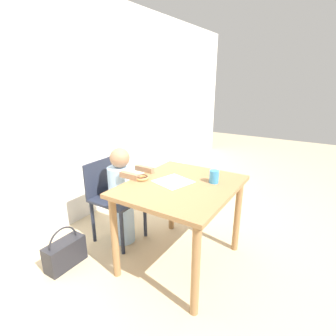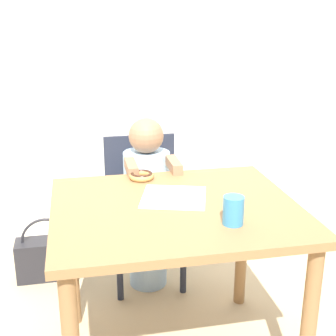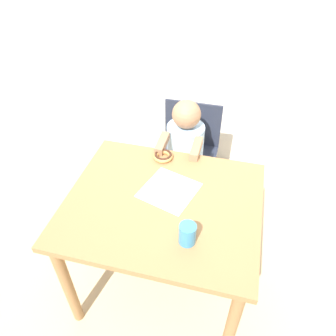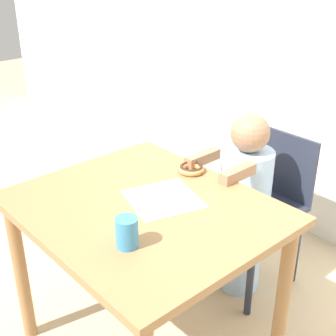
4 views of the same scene
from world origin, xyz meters
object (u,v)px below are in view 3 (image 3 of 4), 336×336
at_px(handbag, 122,170).
at_px(cup, 187,234).
at_px(chair, 187,156).
at_px(donut, 163,156).
at_px(child_figure, 184,162).

distance_m(handbag, cup, 1.47).
bearing_deg(handbag, chair, -6.63).
xyz_separation_m(chair, donut, (-0.07, -0.43, 0.32)).
distance_m(child_figure, donut, 0.42).
xyz_separation_m(child_figure, cup, (0.19, -0.87, 0.32)).
bearing_deg(child_figure, handbag, 162.06).
bearing_deg(donut, handbag, 135.68).
bearing_deg(donut, chair, 80.37).
bearing_deg(handbag, cup, -53.87).
bearing_deg(child_figure, donut, -103.28).
height_order(child_figure, handbag, child_figure).
height_order(chair, cup, cup).
relative_size(chair, donut, 7.04).
relative_size(chair, cup, 7.58).
height_order(chair, handbag, chair).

